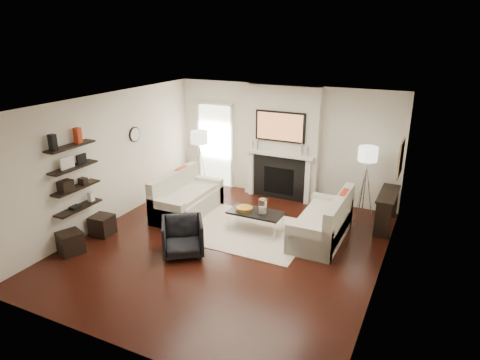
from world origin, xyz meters
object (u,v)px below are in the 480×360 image
at_px(loveseat_right_base, 321,229).
at_px(armchair, 183,235).
at_px(coffee_table, 256,213).
at_px(lamp_right_shade, 368,154).
at_px(ottoman_near, 102,225).
at_px(lamp_left_shade, 199,137).
at_px(loveseat_left_base, 188,205).

relative_size(loveseat_right_base, armchair, 2.43).
distance_m(coffee_table, lamp_right_shade, 2.64).
relative_size(coffee_table, ottoman_near, 2.75).
bearing_deg(armchair, loveseat_right_base, 3.81).
xyz_separation_m(armchair, ottoman_near, (-1.88, -0.04, -0.17)).
distance_m(lamp_left_shade, lamp_right_shade, 3.91).
relative_size(coffee_table, lamp_left_shade, 2.75).
height_order(loveseat_right_base, ottoman_near, loveseat_right_base).
bearing_deg(lamp_left_shade, armchair, -65.34).
bearing_deg(ottoman_near, loveseat_right_base, 23.27).
bearing_deg(ottoman_near, armchair, 1.13).
bearing_deg(lamp_left_shade, coffee_table, -32.39).
xyz_separation_m(loveseat_left_base, armchair, (0.90, -1.58, 0.16)).
relative_size(loveseat_left_base, coffee_table, 1.64).
height_order(coffee_table, armchair, armchair).
bearing_deg(loveseat_left_base, loveseat_right_base, 1.82).
xyz_separation_m(coffee_table, ottoman_near, (-2.69, -1.48, -0.20)).
distance_m(lamp_left_shade, ottoman_near, 3.12).
height_order(armchair, lamp_right_shade, lamp_right_shade).
height_order(loveseat_left_base, coffee_table, same).
bearing_deg(coffee_table, loveseat_left_base, 175.45).
relative_size(armchair, ottoman_near, 1.85).
height_order(lamp_right_shade, ottoman_near, lamp_right_shade).
xyz_separation_m(loveseat_left_base, coffee_table, (1.70, -0.14, 0.19)).
height_order(loveseat_right_base, armchair, armchair).
height_order(loveseat_left_base, ottoman_near, loveseat_left_base).
xyz_separation_m(lamp_left_shade, ottoman_near, (-0.62, -2.79, -1.25)).
distance_m(loveseat_right_base, lamp_right_shade, 1.91).
xyz_separation_m(loveseat_right_base, coffee_table, (-1.29, -0.23, 0.19)).
distance_m(armchair, ottoman_near, 1.89).
xyz_separation_m(loveseat_left_base, loveseat_right_base, (2.99, 0.10, 0.00)).
xyz_separation_m(loveseat_left_base, ottoman_near, (-0.99, -1.61, -0.01)).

